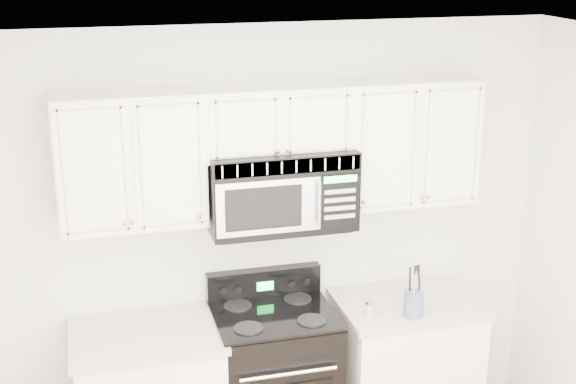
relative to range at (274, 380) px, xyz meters
name	(u,v)px	position (x,y,z in m)	size (l,w,h in m)	color
room	(369,384)	(0.05, -1.45, 0.82)	(3.51, 3.51, 2.61)	olive
base_cabinet_right	(404,371)	(0.85, -0.01, -0.06)	(0.86, 0.65, 0.92)	white
range	(274,380)	(0.00, 0.00, 0.00)	(0.71, 0.65, 1.11)	black
upper_cabinets	(275,144)	(0.05, 0.14, 1.45)	(2.44, 0.37, 0.75)	white
microwave	(280,188)	(0.06, 0.09, 1.20)	(0.84, 0.47, 0.46)	black
utensil_crock	(414,303)	(0.80, -0.22, 0.52)	(0.12, 0.12, 0.33)	slate
shaker_salt	(369,309)	(0.53, -0.17, 0.49)	(0.05, 0.05, 0.11)	#ACAFBE
shaker_pepper	(370,308)	(0.55, -0.16, 0.49)	(0.04, 0.04, 0.10)	#ACAFBE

